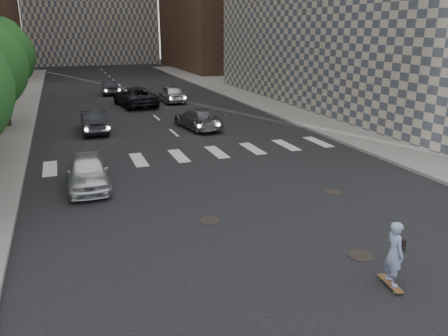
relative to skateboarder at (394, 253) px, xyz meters
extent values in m
plane|color=black|center=(-0.94, 4.00, -0.90)|extent=(160.00, 160.00, 0.00)
cube|color=gray|center=(13.56, 24.00, -0.83)|extent=(13.00, 80.00, 0.15)
cube|color=black|center=(10.26, 18.00, 1.10)|extent=(0.30, 18.00, 4.00)
cylinder|color=#382619|center=(-10.44, 23.00, 0.65)|extent=(0.32, 0.32, 2.80)
sphere|color=#214416|center=(-10.24, 23.60, 4.45)|extent=(2.80, 2.80, 2.80)
cylinder|color=black|center=(0.26, 1.50, -0.89)|extent=(0.70, 0.70, 0.02)
cylinder|color=black|center=(-2.94, 5.20, -0.89)|extent=(0.70, 0.70, 0.02)
cylinder|color=black|center=(2.36, 6.00, -0.89)|extent=(0.70, 0.70, 0.02)
cube|color=brown|center=(0.00, 0.00, -0.82)|extent=(0.34, 0.89, 0.02)
cylinder|color=green|center=(-0.13, -0.29, -0.88)|extent=(0.04, 0.06, 0.06)
cylinder|color=green|center=(0.03, -0.32, -0.88)|extent=(0.04, 0.06, 0.06)
cylinder|color=green|center=(-0.03, 0.32, -0.88)|extent=(0.04, 0.06, 0.06)
cylinder|color=green|center=(0.12, 0.29, -0.88)|extent=(0.04, 0.06, 0.06)
imported|color=#7B8BB3|center=(0.00, 0.00, 0.00)|extent=(0.48, 0.65, 1.64)
cube|color=black|center=(0.18, 0.02, 0.20)|extent=(0.14, 0.28, 0.31)
imported|color=silver|center=(-6.44, 9.89, -0.24)|extent=(1.71, 3.98, 1.34)
imported|color=black|center=(-5.41, 19.88, -0.22)|extent=(1.50, 4.20, 1.38)
imported|color=slate|center=(0.79, 18.63, -0.26)|extent=(2.39, 4.66, 1.29)
imported|color=black|center=(-1.54, 28.43, -0.13)|extent=(3.24, 5.83, 1.54)
imported|color=#B7BBBF|center=(1.73, 29.41, -0.17)|extent=(1.75, 4.31, 1.47)
imported|color=black|center=(-2.69, 36.00, -0.24)|extent=(1.76, 4.14, 1.33)
camera|label=1|loc=(-7.07, -7.32, 5.14)|focal=35.00mm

